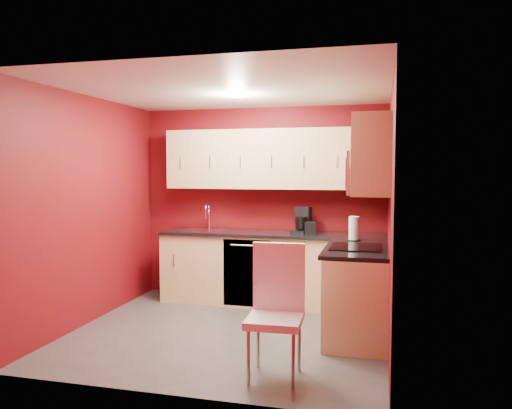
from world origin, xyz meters
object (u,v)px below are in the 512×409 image
at_px(sink, 205,227).
at_px(dining_chair, 275,313).
at_px(coffee_maker, 301,220).
at_px(paper_towel, 354,228).
at_px(microwave, 369,173).
at_px(napkin_holder, 310,228).

xyz_separation_m(sink, dining_chair, (1.40, -2.20, -0.40)).
height_order(sink, coffee_maker, sink).
bearing_deg(dining_chair, paper_towel, 70.77).
bearing_deg(paper_towel, dining_chair, -107.15).
distance_m(coffee_maker, dining_chair, 2.30).
distance_m(microwave, coffee_maker, 1.45).
distance_m(coffee_maker, napkin_holder, 0.16).
bearing_deg(microwave, paper_towel, 107.72).
height_order(coffee_maker, napkin_holder, coffee_maker).
relative_size(sink, paper_towel, 1.96).
bearing_deg(paper_towel, napkin_holder, 140.27).
bearing_deg(sink, napkin_holder, -1.26).
bearing_deg(dining_chair, microwave, 57.91).
xyz_separation_m(paper_towel, dining_chair, (-0.53, -1.72, -0.50)).
height_order(sink, dining_chair, sink).
xyz_separation_m(sink, paper_towel, (1.93, -0.49, 0.10)).
relative_size(paper_towel, dining_chair, 0.25).
bearing_deg(coffee_maker, paper_towel, -20.47).
xyz_separation_m(sink, coffee_maker, (1.26, 0.03, 0.13)).
height_order(paper_towel, dining_chair, paper_towel).
distance_m(sink, paper_towel, 1.99).
height_order(coffee_maker, dining_chair, coffee_maker).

